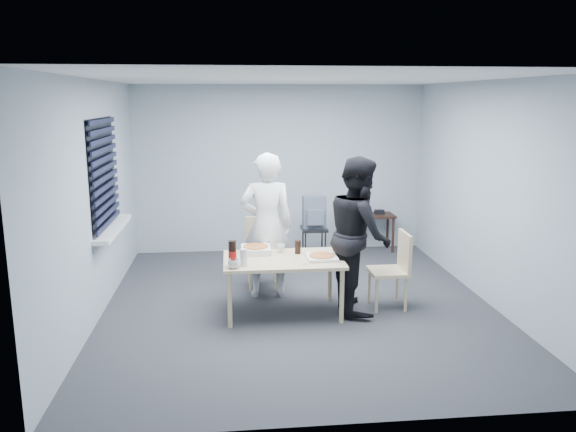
{
  "coord_description": "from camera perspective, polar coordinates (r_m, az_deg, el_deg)",
  "views": [
    {
      "loc": [
        -0.78,
        -6.22,
        2.39
      ],
      "look_at": [
        -0.12,
        0.1,
        1.05
      ],
      "focal_mm": 35.0,
      "sensor_mm": 36.0,
      "label": 1
    }
  ],
  "objects": [
    {
      "name": "backpack",
      "position": [
        8.24,
        2.69,
        0.35
      ],
      "size": [
        0.34,
        0.25,
        0.47
      ],
      "rotation": [
        0.0,
        0.0,
        0.35
      ],
      "color": "slate",
      "rests_on": "stool"
    },
    {
      "name": "room",
      "position": [
        6.84,
        -17.92,
        3.31
      ],
      "size": [
        5.0,
        5.0,
        5.0
      ],
      "color": "#2C2B2F",
      "rests_on": "ground"
    },
    {
      "name": "person_white",
      "position": [
        6.77,
        -2.18,
        -0.98
      ],
      "size": [
        0.65,
        0.42,
        1.77
      ],
      "primitive_type": "imported",
      "rotation": [
        0.0,
        0.0,
        3.14
      ],
      "color": "silver",
      "rests_on": "ground"
    },
    {
      "name": "person_black",
      "position": [
        6.38,
        7.21,
        -1.87
      ],
      "size": [
        0.47,
        0.86,
        1.77
      ],
      "primitive_type": "imported",
      "rotation": [
        0.0,
        0.0,
        1.57
      ],
      "color": "black",
      "rests_on": "ground"
    },
    {
      "name": "dining_table",
      "position": [
        6.29,
        -0.5,
        -4.85
      ],
      "size": [
        1.32,
        0.84,
        0.64
      ],
      "color": "beige",
      "rests_on": "ground"
    },
    {
      "name": "stool",
      "position": [
        8.33,
        2.66,
        -1.91
      ],
      "size": [
        0.37,
        0.37,
        0.52
      ],
      "color": "black",
      "rests_on": "ground"
    },
    {
      "name": "side_table",
      "position": [
        8.97,
        7.92,
        -0.35
      ],
      "size": [
        0.89,
        0.39,
        0.59
      ],
      "color": "#321B14",
      "rests_on": "ground"
    },
    {
      "name": "pizza_box_a",
      "position": [
        6.49,
        -3.28,
        -3.4
      ],
      "size": [
        0.34,
        0.34,
        0.08
      ],
      "rotation": [
        0.0,
        0.0,
        -0.08
      ],
      "color": "white",
      "rests_on": "dining_table"
    },
    {
      "name": "plastic_cups",
      "position": [
        5.98,
        -4.51,
        -4.23
      ],
      "size": [
        0.09,
        0.09,
        0.18
      ],
      "primitive_type": "cylinder",
      "rotation": [
        0.0,
        0.0,
        0.19
      ],
      "color": "silver",
      "rests_on": "dining_table"
    },
    {
      "name": "chair_right",
      "position": [
        6.61,
        10.86,
        -4.86
      ],
      "size": [
        0.42,
        0.42,
        0.89
      ],
      "color": "beige",
      "rests_on": "ground"
    },
    {
      "name": "black_box",
      "position": [
        9.02,
        9.27,
        0.41
      ],
      "size": [
        0.15,
        0.11,
        0.06
      ],
      "primitive_type": "cube",
      "rotation": [
        0.0,
        0.0,
        0.0
      ],
      "color": "black",
      "rests_on": "side_table"
    },
    {
      "name": "rubber_band",
      "position": [
        6.05,
        1.8,
        -4.93
      ],
      "size": [
        0.07,
        0.07,
        0.0
      ],
      "primitive_type": "torus",
      "rotation": [
        0.0,
        0.0,
        0.34
      ],
      "color": "red",
      "rests_on": "dining_table"
    },
    {
      "name": "soda_bottle",
      "position": [
        5.98,
        -5.66,
        -3.85
      ],
      "size": [
        0.09,
        0.09,
        0.28
      ],
      "rotation": [
        0.0,
        0.0,
        0.26
      ],
      "color": "black",
      "rests_on": "dining_table"
    },
    {
      "name": "mug_b",
      "position": [
        6.5,
        -0.75,
        -3.29
      ],
      "size": [
        0.1,
        0.1,
        0.09
      ],
      "primitive_type": "imported",
      "color": "silver",
      "rests_on": "dining_table"
    },
    {
      "name": "pizza_box_b",
      "position": [
        6.25,
        3.45,
        -4.18
      ],
      "size": [
        0.33,
        0.33,
        0.05
      ],
      "rotation": [
        0.0,
        0.0,
        -0.01
      ],
      "color": "white",
      "rests_on": "dining_table"
    },
    {
      "name": "mug_a",
      "position": [
        5.92,
        -5.53,
        -4.86
      ],
      "size": [
        0.17,
        0.17,
        0.1
      ],
      "primitive_type": "imported",
      "rotation": [
        0.0,
        0.0,
        0.52
      ],
      "color": "silver",
      "rests_on": "dining_table"
    },
    {
      "name": "chair_far",
      "position": [
        7.26,
        -2.62,
        -3.14
      ],
      "size": [
        0.42,
        0.42,
        0.89
      ],
      "color": "beige",
      "rests_on": "ground"
    },
    {
      "name": "cola_glass",
      "position": [
        6.44,
        1.0,
        -3.17
      ],
      "size": [
        0.09,
        0.09,
        0.15
      ],
      "primitive_type": "cylinder",
      "rotation": [
        0.0,
        0.0,
        0.39
      ],
      "color": "black",
      "rests_on": "dining_table"
    },
    {
      "name": "papers",
      "position": [
        8.94,
        6.97,
        0.18
      ],
      "size": [
        0.28,
        0.32,
        0.0
      ],
      "primitive_type": "cube",
      "rotation": [
        0.0,
        0.0,
        -0.32
      ],
      "color": "white",
      "rests_on": "side_table"
    }
  ]
}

